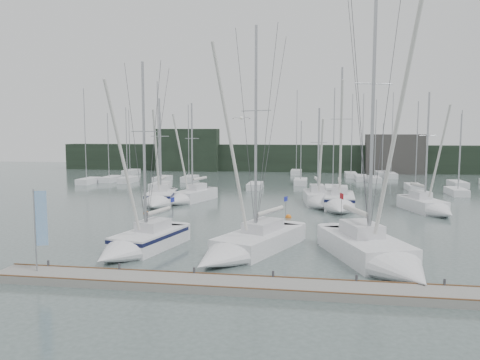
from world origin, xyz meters
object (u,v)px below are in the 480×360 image
object	(u,v)px
sailboat_mid_d	(339,203)
sailboat_near_left	(136,245)
sailboat_near_center	(241,248)
buoy_c	(146,214)
sailboat_mid_a	(159,199)
sailboat_mid_b	(187,197)
sailboat_near_right	(382,257)
buoy_a	(257,225)
dock_banner	(39,223)
sailboat_mid_c	(319,200)
buoy_b	(288,217)
sailboat_mid_e	(431,208)

from	to	relation	value
sailboat_mid_d	sailboat_near_left	bearing A→B (deg)	-123.23
sailboat_near_center	buoy_c	distance (m)	17.03
sailboat_mid_a	buoy_c	xyz separation A→B (m)	(0.47, -4.98, -0.63)
sailboat_mid_a	sailboat_mid_b	size ratio (longest dim) A/B	1.04
sailboat_near_right	sailboat_mid_d	bearing A→B (deg)	74.36
sailboat_mid_b	buoy_c	world-z (taller)	sailboat_mid_b
buoy_a	sailboat_mid_b	bearing A→B (deg)	129.49
sailboat_mid_b	dock_banner	world-z (taller)	sailboat_mid_b
dock_banner	sailboat_mid_a	bearing A→B (deg)	69.93
sailboat_near_right	sailboat_mid_c	bearing A→B (deg)	79.14
sailboat_mid_b	dock_banner	size ratio (longest dim) A/B	2.67
sailboat_near_center	buoy_a	bearing A→B (deg)	114.45
buoy_b	buoy_a	bearing A→B (deg)	-123.39
sailboat_mid_b	buoy_a	distance (m)	13.86
sailboat_near_right	sailboat_mid_b	bearing A→B (deg)	108.78
sailboat_mid_d	dock_banner	distance (m)	29.01
sailboat_near_center	dock_banner	bearing A→B (deg)	-125.90
sailboat_mid_b	sailboat_mid_e	xyz separation A→B (m)	(23.98, -3.10, 0.02)
sailboat_mid_c	buoy_a	distance (m)	11.53
sailboat_near_left	buoy_b	size ratio (longest dim) A/B	22.70
sailboat_mid_d	sailboat_mid_a	bearing A→B (deg)	-177.21
sailboat_near_center	sailboat_mid_b	xyz separation A→B (m)	(-9.03, 20.51, 0.02)
sailboat_mid_b	sailboat_near_left	bearing A→B (deg)	-65.46
buoy_b	sailboat_near_right	bearing A→B (deg)	-67.81
sailboat_mid_e	buoy_b	world-z (taller)	sailboat_mid_e
sailboat_mid_b	sailboat_mid_e	size ratio (longest dim) A/B	0.95
sailboat_mid_c	buoy_b	xyz separation A→B (m)	(-2.70, -6.79, -0.59)
buoy_a	sailboat_near_left	bearing A→B (deg)	-122.01
sailboat_near_right	sailboat_mid_e	bearing A→B (deg)	50.18
sailboat_near_left	buoy_b	xyz separation A→B (m)	(8.67, 13.67, -0.55)
buoy_c	sailboat_mid_c	bearing A→B (deg)	24.24
sailboat_mid_d	buoy_b	world-z (taller)	sailboat_mid_d
sailboat_near_center	buoy_c	world-z (taller)	sailboat_near_center
sailboat_mid_d	sailboat_mid_e	bearing A→B (deg)	-2.97
sailboat_near_left	sailboat_mid_c	distance (m)	23.40
sailboat_near_right	sailboat_mid_a	world-z (taller)	sailboat_near_right
buoy_b	sailboat_mid_a	bearing A→B (deg)	160.60
sailboat_near_center	sailboat_mid_d	bearing A→B (deg)	92.76
dock_banner	sailboat_mid_e	bearing A→B (deg)	19.06
sailboat_near_center	sailboat_mid_b	world-z (taller)	sailboat_near_center
sailboat_near_center	sailboat_mid_a	size ratio (longest dim) A/B	1.28
sailboat_mid_b	sailboat_mid_e	world-z (taller)	sailboat_mid_e
sailboat_mid_c	sailboat_mid_d	distance (m)	2.77
sailboat_mid_e	buoy_b	xyz separation A→B (m)	(-12.82, -4.02, -0.56)
sailboat_near_left	sailboat_mid_c	size ratio (longest dim) A/B	1.20
sailboat_mid_c	buoy_a	bearing A→B (deg)	-122.10
sailboat_near_center	sailboat_near_right	xyz separation A→B (m)	(8.06, -1.16, 0.10)
sailboat_mid_e	buoy_a	size ratio (longest dim) A/B	24.76
sailboat_mid_b	buoy_b	xyz separation A→B (m)	(11.16, -7.12, -0.54)
sailboat_near_center	buoy_c	xyz separation A→B (m)	(-10.83, 13.13, -0.52)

